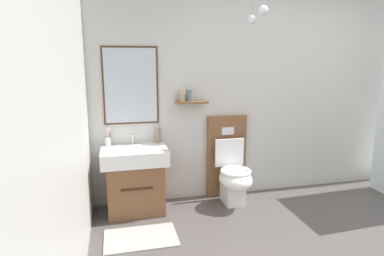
{
  "coord_description": "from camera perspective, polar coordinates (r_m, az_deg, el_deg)",
  "views": [
    {
      "loc": [
        -2.05,
        -1.92,
        1.64
      ],
      "look_at": [
        -1.25,
        1.4,
        0.94
      ],
      "focal_mm": 30.58,
      "sensor_mm": 36.0,
      "label": 1
    }
  ],
  "objects": [
    {
      "name": "bath_mat",
      "position": [
        3.28,
        -8.91,
        -18.39
      ],
      "size": [
        0.68,
        0.44,
        0.01
      ],
      "primitive_type": "cube",
      "color": "#9E9993",
      "rests_on": "ground"
    },
    {
      "name": "toothbrush_cup",
      "position": [
        3.73,
        -14.44,
        -2.11
      ],
      "size": [
        0.07,
        0.07,
        0.21
      ],
      "color": "silver",
      "rests_on": "vanity_sink_left"
    },
    {
      "name": "soap_dispenser",
      "position": [
        3.76,
        -6.01,
        -1.23
      ],
      "size": [
        0.06,
        0.06,
        0.21
      ],
      "color": "gray",
      "rests_on": "vanity_sink_left"
    },
    {
      "name": "wall_left",
      "position": [
        1.99,
        -23.28,
        0.6
      ],
      "size": [
        0.12,
        3.73,
        2.59
      ],
      "primitive_type": "cube",
      "color": "beige",
      "rests_on": "ground"
    },
    {
      "name": "wall_back",
      "position": [
        4.26,
        15.16,
        6.6
      ],
      "size": [
        4.9,
        0.56,
        2.59
      ],
      "color": "beige",
      "rests_on": "ground"
    },
    {
      "name": "tap_on_left_sink",
      "position": [
        3.74,
        -10.29,
        -1.71
      ],
      "size": [
        0.03,
        0.13,
        0.11
      ],
      "color": "silver",
      "rests_on": "vanity_sink_left"
    },
    {
      "name": "toilet",
      "position": [
        3.91,
        6.78,
        -7.3
      ],
      "size": [
        0.48,
        0.63,
        1.0
      ],
      "color": "brown",
      "rests_on": "ground"
    },
    {
      "name": "vanity_sink_left",
      "position": [
        3.68,
        -9.88,
        -8.59
      ],
      "size": [
        0.7,
        0.52,
        0.72
      ],
      "color": "brown",
      "rests_on": "ground"
    }
  ]
}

